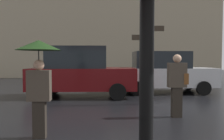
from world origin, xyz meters
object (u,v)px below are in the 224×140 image
at_px(parked_car_left, 163,72).
at_px(parked_car_right, 81,72).
at_px(pedestrian_with_bag, 177,82).
at_px(street_signpost, 147,54).
at_px(pedestrian_with_umbrella, 39,64).

xyz_separation_m(parked_car_left, parked_car_right, (-3.65, -1.04, 0.07)).
relative_size(pedestrian_with_bag, street_signpost, 0.59).
distance_m(pedestrian_with_bag, street_signpost, 1.91).
height_order(pedestrian_with_umbrella, parked_car_left, pedestrian_with_umbrella).
bearing_deg(street_signpost, parked_car_right, 145.52).
xyz_separation_m(pedestrian_with_bag, parked_car_left, (0.78, 4.36, 0.01)).
bearing_deg(pedestrian_with_bag, street_signpost, -99.45).
relative_size(parked_car_left, street_signpost, 1.56).
bearing_deg(pedestrian_with_bag, parked_car_right, -74.50).
distance_m(pedestrian_with_bag, parked_car_right, 4.39).
distance_m(pedestrian_with_umbrella, parked_car_right, 4.83).
bearing_deg(parked_car_right, pedestrian_with_bag, -53.93).
relative_size(pedestrian_with_umbrella, pedestrian_with_bag, 1.14).
bearing_deg(parked_car_right, pedestrian_with_umbrella, -98.15).
distance_m(parked_car_left, parked_car_right, 3.80).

